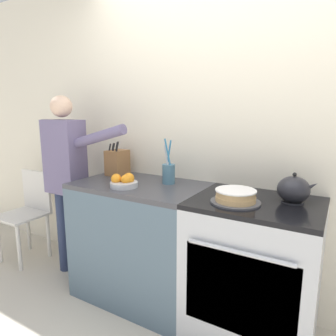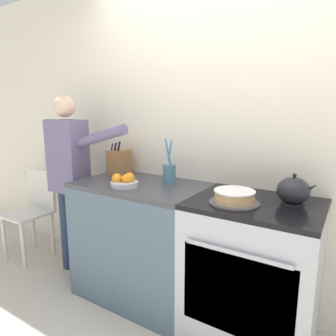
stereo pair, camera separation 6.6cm
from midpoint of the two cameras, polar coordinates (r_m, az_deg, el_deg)
The scene contains 10 objects.
wall_back at distance 2.22m, azimuth 14.01°, elevation 6.26°, with size 8.00×0.04×2.60m.
counter_cabinet at distance 2.43m, azimuth -4.28°, elevation -13.54°, with size 0.98×0.62×0.93m.
stove_range at distance 2.08m, azimuth 16.57°, elevation -18.45°, with size 0.77×0.65×0.93m.
layer_cake at distance 1.83m, azimuth 13.53°, elevation -5.45°, with size 0.30×0.30×0.08m.
tea_kettle at distance 1.92m, azimuth 23.73°, elevation -3.99°, with size 0.23×0.19×0.18m.
knife_block at distance 2.58m, azimuth -8.52°, elevation 1.11°, with size 0.14×0.18×0.29m.
utensil_crock at distance 2.24m, azimuth 1.09°, elevation -0.92°, with size 0.10×0.10×0.34m.
fruit_bowl at distance 2.18m, azimuth -7.45°, elevation -2.58°, with size 0.20×0.20×0.10m.
person_baker at distance 2.75m, azimuth -17.65°, elevation -0.49°, with size 0.92×0.20×1.59m.
dining_chair at distance 3.33m, azimuth -23.64°, elevation -6.81°, with size 0.40×0.40×0.87m.
Camera 2 is at (0.72, -1.44, 1.47)m, focal length 32.00 mm.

